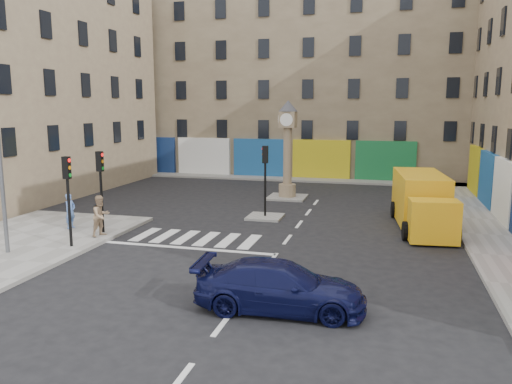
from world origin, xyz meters
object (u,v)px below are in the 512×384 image
at_px(clock_pillar, 288,143).
at_px(navy_sedan, 280,286).
at_px(traffic_light_left_far, 101,179).
at_px(yellow_van, 422,201).
at_px(pedestrian_blue, 70,211).
at_px(pedestrian_tan, 101,216).
at_px(traffic_light_left_near, 68,187).
at_px(traffic_light_island, 265,169).

xyz_separation_m(clock_pillar, navy_sedan, (3.30, -17.67, -2.84)).
xyz_separation_m(traffic_light_left_far, navy_sedan, (9.60, -6.27, -1.91)).
height_order(clock_pillar, yellow_van, clock_pillar).
bearing_deg(pedestrian_blue, traffic_light_left_far, -93.70).
bearing_deg(clock_pillar, navy_sedan, -79.43).
bearing_deg(clock_pillar, pedestrian_tan, -116.56).
height_order(pedestrian_blue, pedestrian_tan, pedestrian_tan).
height_order(traffic_light_left_near, pedestrian_blue, traffic_light_left_near).
xyz_separation_m(yellow_van, pedestrian_tan, (-13.84, -6.00, -0.21)).
distance_m(traffic_light_left_near, pedestrian_tan, 2.40).
bearing_deg(navy_sedan, pedestrian_tan, 55.54).
bearing_deg(pedestrian_tan, traffic_light_island, -25.65).
bearing_deg(pedestrian_tan, yellow_van, -47.23).
bearing_deg(traffic_light_left_far, clock_pillar, 61.06).
height_order(clock_pillar, pedestrian_blue, clock_pillar).
height_order(traffic_light_left_far, traffic_light_island, traffic_light_left_far).
xyz_separation_m(traffic_light_left_far, pedestrian_blue, (-1.89, 0.30, -1.65)).
relative_size(traffic_light_left_near, navy_sedan, 0.75).
relative_size(pedestrian_blue, pedestrian_tan, 0.91).
height_order(traffic_light_island, navy_sedan, traffic_light_island).
xyz_separation_m(traffic_light_left_near, navy_sedan, (9.60, -3.87, -1.91)).
bearing_deg(traffic_light_left_near, traffic_light_left_far, 90.00).
height_order(traffic_light_left_near, navy_sedan, traffic_light_left_near).
relative_size(traffic_light_left_near, pedestrian_tan, 2.03).
height_order(yellow_van, pedestrian_tan, yellow_van).
height_order(clock_pillar, pedestrian_tan, clock_pillar).
bearing_deg(yellow_van, traffic_light_left_near, -156.73).
xyz_separation_m(traffic_light_left_far, clock_pillar, (6.30, 11.40, 0.93)).
distance_m(traffic_light_left_near, navy_sedan, 10.52).
xyz_separation_m(traffic_light_island, pedestrian_blue, (-8.19, -5.10, -1.62)).
distance_m(pedestrian_blue, pedestrian_tan, 2.37).
distance_m(navy_sedan, pedestrian_blue, 13.24).
bearing_deg(traffic_light_left_far, traffic_light_island, 40.60).
height_order(traffic_light_left_far, clock_pillar, clock_pillar).
height_order(traffic_light_island, pedestrian_blue, traffic_light_island).
distance_m(yellow_van, pedestrian_tan, 15.09).
bearing_deg(yellow_van, traffic_light_island, 174.39).
height_order(navy_sedan, pedestrian_tan, pedestrian_tan).
relative_size(traffic_light_island, pedestrian_tan, 2.03).
relative_size(navy_sedan, yellow_van, 0.68).
distance_m(traffic_light_island, clock_pillar, 6.07).
xyz_separation_m(clock_pillar, pedestrian_blue, (-8.19, -11.10, -2.57)).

